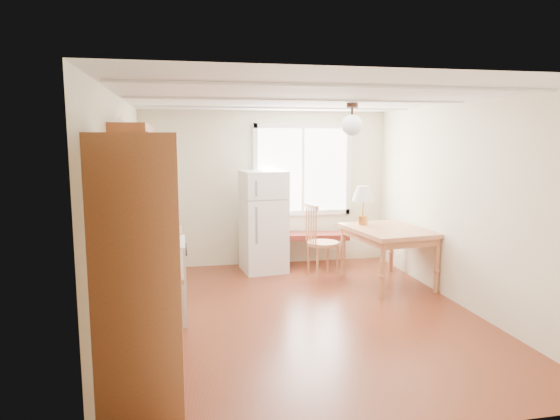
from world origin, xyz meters
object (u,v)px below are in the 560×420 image
object	(u,v)px
bench	(312,237)
dining_table	(388,235)
chair	(317,235)
refrigerator	(263,221)

from	to	relation	value
bench	dining_table	world-z (taller)	dining_table
bench	chair	xyz separation A→B (m)	(-0.11, -0.65, 0.16)
refrigerator	bench	bearing A→B (deg)	6.37
bench	chair	world-z (taller)	chair
bench	dining_table	distance (m)	1.48
refrigerator	bench	world-z (taller)	refrigerator
refrigerator	bench	xyz separation A→B (m)	(0.84, 0.19, -0.31)
bench	chair	distance (m)	0.68
bench	dining_table	size ratio (longest dim) A/B	0.86
refrigerator	dining_table	world-z (taller)	refrigerator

